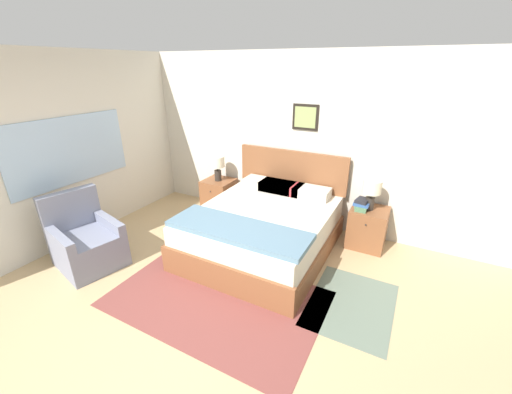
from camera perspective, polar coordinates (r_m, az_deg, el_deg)
ground_plane at (r=3.51m, az=-15.70°, el=-21.26°), size 16.00×16.00×0.00m
wall_back at (r=5.00m, az=4.83°, el=10.21°), size 7.06×0.09×2.60m
wall_left at (r=5.37m, az=-26.19°, el=8.83°), size 0.08×5.15×2.60m
area_rug_main at (r=3.68m, az=-7.20°, el=-17.84°), size 2.30×1.45×0.01m
area_rug_bedside at (r=3.74m, az=16.92°, el=-18.14°), size 0.86×1.13×0.01m
bed at (r=4.33m, az=1.40°, el=-5.53°), size 1.74×2.05×1.19m
armchair at (r=4.59m, az=-28.49°, el=-7.27°), size 0.93×0.85×0.93m
nightstand_near_window at (r=5.52m, az=-6.71°, el=0.30°), size 0.49×0.50×0.57m
nightstand_by_door at (r=4.70m, az=19.60°, el=-5.25°), size 0.49×0.50×0.57m
table_lamp_near_window at (r=5.32m, az=-7.04°, el=5.94°), size 0.24×0.24×0.43m
table_lamp_by_door at (r=4.46m, az=20.30°, el=1.24°), size 0.24×0.24×0.43m
book_thick_bottom at (r=4.54m, az=18.62°, el=-1.90°), size 0.16×0.28×0.03m
book_hardcover_middle at (r=4.53m, az=18.67°, el=-1.50°), size 0.16×0.26×0.04m
book_novel_upper at (r=4.51m, az=18.73°, el=-1.06°), size 0.21×0.23×0.04m
book_slim_near_top at (r=4.50m, az=18.80°, el=-0.61°), size 0.19×0.24×0.04m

